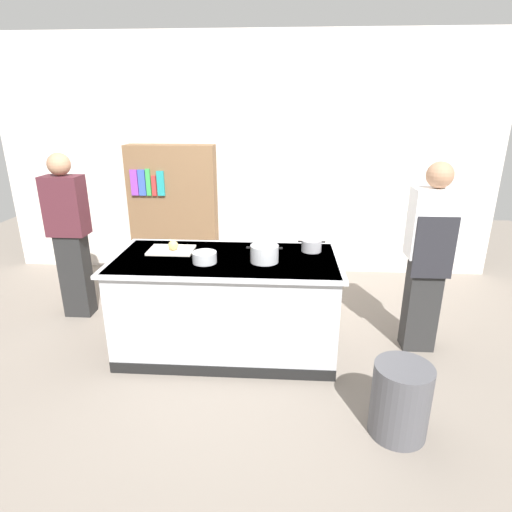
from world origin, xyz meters
The scene contains 12 objects.
ground_plane centered at (0.00, 0.00, 0.00)m, with size 10.00×10.00×0.00m, color slate.
back_wall centered at (0.00, 2.10, 1.50)m, with size 6.40×0.12×3.00m, color silver.
counter_island centered at (0.00, 0.00, 0.47)m, with size 1.98×0.98×0.90m.
cutting_board centered at (-0.52, 0.14, 0.91)m, with size 0.40×0.28×0.02m, color silver.
onion centered at (-0.49, 0.11, 0.97)m, with size 0.09×0.09×0.09m, color tan.
stock_pot centered at (0.34, -0.08, 0.97)m, with size 0.30×0.24×0.15m.
sauce_pan centered at (0.75, 0.23, 0.95)m, with size 0.25×0.18×0.11m.
mixing_bowl centered at (-0.16, -0.13, 0.95)m, with size 0.20×0.20×0.09m, color #B7BABF.
trash_bin centered at (1.31, -1.00, 0.26)m, with size 0.39×0.39×0.53m, color #4C4C51.
person_chef centered at (1.76, 0.13, 0.91)m, with size 0.38×0.25×1.72m.
person_guest centered at (-1.69, 0.59, 0.91)m, with size 0.38×0.24×1.72m.
bookshelf centered at (-0.91, 1.80, 0.85)m, with size 1.10×0.31×1.70m.
Camera 1 is at (0.48, -3.40, 2.14)m, focal length 29.47 mm.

